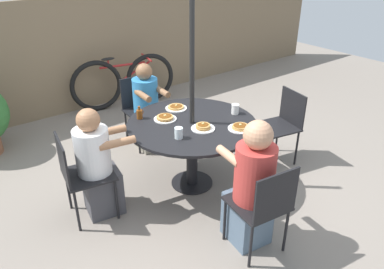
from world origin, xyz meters
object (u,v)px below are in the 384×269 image
(pancake_plate_d, at_px, (240,127))
(pancake_plate_a, at_px, (203,127))
(patio_table, at_px, (192,132))
(syrup_bottle, at_px, (140,114))
(patio_chair_south, at_px, (79,172))
(patio_chair_west, at_px, (264,204))
(patio_chair_north, at_px, (282,122))
(coffee_cup, at_px, (235,109))
(diner_west, at_px, (251,189))
(diner_south, at_px, (98,167))
(drinking_glass_a, at_px, (179,133))
(patio_chair_east, at_px, (141,106))
(diner_east, at_px, (147,110))
(pancake_plate_c, at_px, (165,118))
(pancake_plate_b, at_px, (176,108))
(bicycle, at_px, (124,81))

(pancake_plate_d, bearing_deg, pancake_plate_a, 142.73)
(patio_table, xyz_separation_m, syrup_bottle, (-0.36, 0.40, 0.16))
(patio_chair_south, distance_m, patio_chair_west, 1.63)
(patio_chair_north, distance_m, coffee_cup, 0.70)
(diner_west, xyz_separation_m, syrup_bottle, (-0.22, 1.37, 0.24))
(patio_chair_north, relative_size, pancake_plate_a, 3.67)
(diner_south, relative_size, drinking_glass_a, 10.35)
(patio_chair_north, bearing_deg, coffee_cup, 89.83)
(patio_chair_east, xyz_separation_m, pancake_plate_a, (-0.08, -1.31, 0.25))
(pancake_plate_d, distance_m, drinking_glass_a, 0.61)
(diner_east, height_order, pancake_plate_c, diner_east)
(pancake_plate_b, relative_size, pancake_plate_d, 1.00)
(drinking_glass_a, bearing_deg, patio_chair_north, -2.03)
(patio_table, relative_size, coffee_cup, 12.53)
(bicycle, bearing_deg, syrup_bottle, -101.50)
(patio_chair_east, bearing_deg, pancake_plate_d, 101.40)
(patio_table, bearing_deg, bicycle, 78.60)
(diner_south, relative_size, syrup_bottle, 8.13)
(pancake_plate_b, bearing_deg, pancake_plate_c, -147.68)
(diner_west, xyz_separation_m, pancake_plate_a, (0.13, 0.79, 0.20))
(patio_chair_east, bearing_deg, syrup_bottle, 63.28)
(bicycle, bearing_deg, patio_chair_north, -64.02)
(pancake_plate_b, distance_m, drinking_glass_a, 0.67)
(patio_chair_west, distance_m, diner_west, 0.17)
(patio_chair_north, relative_size, patio_chair_east, 1.00)
(pancake_plate_c, distance_m, coffee_cup, 0.73)
(pancake_plate_b, bearing_deg, patio_chair_north, -30.43)
(patio_chair_north, height_order, pancake_plate_b, patio_chair_north)
(syrup_bottle, relative_size, bicycle, 0.08)
(diner_south, height_order, patio_chair_west, diner_south)
(patio_chair_north, bearing_deg, patio_chair_south, 91.28)
(patio_chair_south, bearing_deg, bicycle, 152.55)
(patio_chair_north, height_order, drinking_glass_a, patio_chair_north)
(patio_chair_east, relative_size, diner_south, 0.78)
(pancake_plate_a, bearing_deg, diner_west, -99.33)
(coffee_cup, height_order, drinking_glass_a, same)
(diner_west, relative_size, pancake_plate_a, 5.01)
(patio_chair_east, bearing_deg, patio_chair_south, 42.25)
(patio_table, relative_size, diner_south, 1.21)
(pancake_plate_c, bearing_deg, syrup_bottle, 136.28)
(syrup_bottle, bearing_deg, diner_south, -157.75)
(patio_chair_south, xyz_separation_m, diner_west, (0.99, -1.15, 0.04))
(patio_chair_north, height_order, syrup_bottle, syrup_bottle)
(pancake_plate_d, relative_size, bicycle, 0.14)
(patio_chair_east, height_order, coffee_cup, patio_chair_east)
(pancake_plate_d, height_order, bicycle, bicycle)
(diner_south, bearing_deg, patio_chair_west, 41.23)
(patio_chair_west, xyz_separation_m, pancake_plate_a, (0.15, 0.96, 0.25))
(pancake_plate_a, height_order, pancake_plate_d, pancake_plate_a)
(diner_south, bearing_deg, pancake_plate_d, 75.41)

